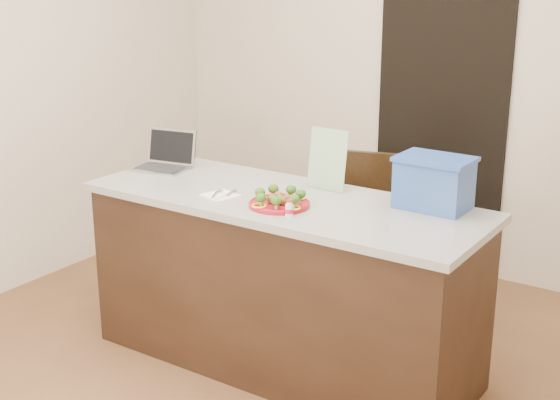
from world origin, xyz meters
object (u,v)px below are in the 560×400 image
Objects in this scene: plate at (279,204)px; napkin at (221,195)px; island at (283,282)px; blue_box at (434,182)px; chair at (354,220)px; yogurt_bottle at (289,209)px; laptop at (166,158)px.

plate is 0.34m from napkin.
island is 0.94m from blue_box.
island is at bearing -158.45° from blue_box.
napkin is 1.05m from blue_box.
yogurt_bottle is at bearing -92.84° from chair.
blue_box is at bearing 23.14° from napkin.
chair is at bearing 78.66° from napkin.
napkin is 1.95× the size of yogurt_bottle.
chair is at bearing 94.47° from island.
plate is 0.16m from yogurt_bottle.
napkin is at bearing -33.65° from laptop.
yogurt_bottle is 1.21m from chair.
laptop is 1.20m from chair.
island is 0.56m from napkin.
laptop is 0.36× the size of chair.
blue_box is at bearing 31.59° from plate.
laptop is at bearing -173.29° from blue_box.
blue_box reaches higher than laptop.
napkin reaches higher than island.
plate is at bearing -64.33° from island.
yogurt_bottle is 0.70m from blue_box.
island is 2.18× the size of chair.
napkin is 0.16× the size of chair.
island is 6.94× the size of plate.
island is 0.89m from chair.
yogurt_bottle is (0.18, -0.23, 0.49)m from island.
napkin is 0.65m from laptop.
laptop reaches higher than napkin.
plate is at bearing 140.32° from yogurt_bottle.
yogurt_bottle is 0.23× the size of laptop.
plate is 0.84× the size of blue_box.
yogurt_bottle is at bearing -9.14° from napkin.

